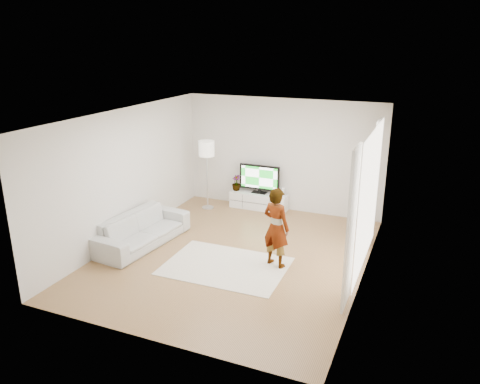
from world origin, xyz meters
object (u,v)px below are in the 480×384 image
at_px(television, 259,178).
at_px(sofa, 142,229).
at_px(rug, 226,266).
at_px(media_console, 259,201).
at_px(player, 276,227).
at_px(floor_lamp, 207,152).

xyz_separation_m(television, sofa, (-1.50, -3.02, -0.48)).
bearing_deg(rug, sofa, 172.71).
bearing_deg(television, media_console, -90.00).
xyz_separation_m(media_console, player, (1.41, -2.84, 0.58)).
xyz_separation_m(sofa, floor_lamp, (0.27, 2.53, 1.15)).
xyz_separation_m(rug, floor_lamp, (-1.77, 2.79, 1.47)).
bearing_deg(media_console, rug, -80.46).
distance_m(media_console, player, 3.22).
relative_size(television, rug, 0.46).
distance_m(media_console, rug, 3.31).
relative_size(rug, sofa, 1.01).
xyz_separation_m(television, floor_lamp, (-1.22, -0.49, 0.67)).
relative_size(rug, floor_lamp, 1.30).
distance_m(player, floor_lamp, 3.62).
height_order(sofa, floor_lamp, floor_lamp).
relative_size(player, sofa, 0.69).
height_order(television, floor_lamp, floor_lamp).
relative_size(media_console, rug, 0.64).
height_order(television, sofa, television).
relative_size(sofa, floor_lamp, 1.29).
distance_m(rug, floor_lamp, 3.62).
bearing_deg(sofa, player, -80.86).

